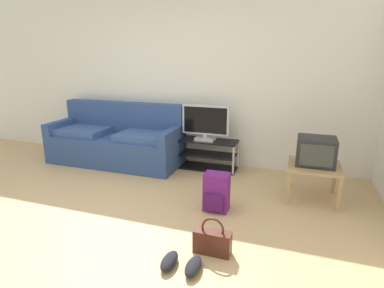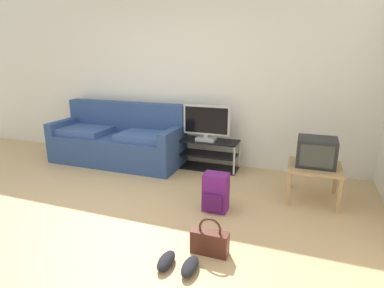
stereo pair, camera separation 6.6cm
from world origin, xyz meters
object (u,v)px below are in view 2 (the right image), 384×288
Objects in this scene: crt_tv at (316,152)px; handbag at (210,241)px; flat_tv at (206,123)px; sneakers_pair at (178,264)px; couch at (119,141)px; backpack at (216,193)px; tv_stand at (206,154)px; side_table at (314,170)px.

crt_tv is 1.78m from handbag.
flat_tv is at bearing 108.47° from handbag.
couch is at bearing 131.74° from sneakers_pair.
couch is 2.86m from handbag.
backpack reaches higher than handbag.
tv_stand is 0.49m from flat_tv.
flat_tv is 2.14× the size of sneakers_pair.
side_table is (1.53, -0.61, 0.15)m from tv_stand.
backpack is at bearing -29.36° from couch.
backpack is at bearing -146.44° from side_table.
crt_tv is (2.98, -0.41, 0.25)m from couch.
tv_stand is (1.44, 0.18, -0.12)m from couch.
tv_stand is 2.43m from sneakers_pair.
flat_tv is at bearing 159.68° from crt_tv.
handbag is at bearing 57.36° from sneakers_pair.
side_table is at bearing -20.85° from flat_tv.
side_table is at bearing -90.00° from crt_tv.
side_table is 1.38× the size of backpack.
side_table reaches higher than handbag.
couch is 4.87× the size of backpack.
couch is 2.94m from sneakers_pair.
couch is at bearing 172.21° from crt_tv.
backpack is 1.30× the size of sneakers_pair.
backpack is 1.26× the size of handbag.
tv_stand is 2.22× the size of crt_tv.
side_table is 1.37× the size of crt_tv.
sneakers_pair is (0.50, -2.34, -0.67)m from flat_tv.
flat_tv reaches higher than handbag.
sneakers_pair is (-0.18, -0.29, -0.07)m from handbag.
side_table reaches higher than sneakers_pair.
backpack is 0.82m from handbag.
backpack reaches higher than sneakers_pair.
tv_stand is at bearing 102.01° from sneakers_pair.
crt_tv is 1.29m from backpack.
flat_tv is 2.08× the size of handbag.
tv_stand reaches higher than backpack.
couch is 1.50m from flat_tv.
crt_tv is (1.53, -0.59, 0.37)m from tv_stand.
crt_tv is at bearing 59.84° from sneakers_pair.
flat_tv is 1.45m from backpack.
side_table is 0.22m from crt_tv.
tv_stand is 1.69m from crt_tv.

